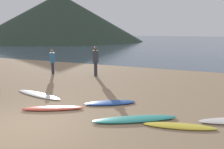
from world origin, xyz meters
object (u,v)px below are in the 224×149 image
(surfboard_4, at_px, (53,108))
(surfboard_5, at_px, (110,103))
(surfboard_7, at_px, (179,126))
(person_1, at_px, (96,59))
(surfboard_3, at_px, (38,95))
(surfboard_6, at_px, (135,119))
(person_2, at_px, (52,60))

(surfboard_4, relative_size, surfboard_5, 1.11)
(surfboard_7, bearing_deg, person_1, 121.73)
(surfboard_7, xyz_separation_m, person_1, (-5.74, 5.62, 1.03))
(surfboard_5, bearing_deg, surfboard_7, -55.74)
(surfboard_3, relative_size, surfboard_6, 0.99)
(surfboard_3, relative_size, person_2, 1.70)
(surfboard_6, bearing_deg, person_1, 94.75)
(surfboard_7, bearing_deg, surfboard_6, 168.47)
(surfboard_7, relative_size, person_2, 1.32)
(surfboard_3, xyz_separation_m, person_2, (-2.57, 4.19, 0.89))
(person_2, bearing_deg, surfboard_5, -92.06)
(surfboard_3, xyz_separation_m, surfboard_7, (5.99, -0.90, 0.00))
(surfboard_4, height_order, person_1, person_1)
(surfboard_4, height_order, surfboard_6, same)
(person_1, xyz_separation_m, person_2, (-2.81, -0.52, -0.14))
(surfboard_5, relative_size, person_1, 1.07)
(person_1, height_order, person_2, person_1)
(surfboard_4, relative_size, person_1, 1.19)
(surfboard_4, height_order, person_2, person_2)
(surfboard_7, distance_m, person_2, 10.00)
(surfboard_7, distance_m, person_1, 8.10)
(surfboard_3, xyz_separation_m, surfboard_5, (3.30, 0.21, 0.01))
(surfboard_3, distance_m, surfboard_4, 2.10)
(surfboard_3, distance_m, person_1, 4.83)
(surfboard_5, height_order, person_1, person_1)
(surfboard_4, distance_m, person_2, 6.94)
(surfboard_3, distance_m, surfboard_7, 6.06)
(surfboard_4, distance_m, surfboard_6, 2.97)
(surfboard_7, bearing_deg, surfboard_5, 143.68)
(surfboard_5, relative_size, surfboard_6, 0.72)
(surfboard_3, relative_size, surfboard_5, 1.37)
(surfboard_6, relative_size, surfboard_7, 1.30)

